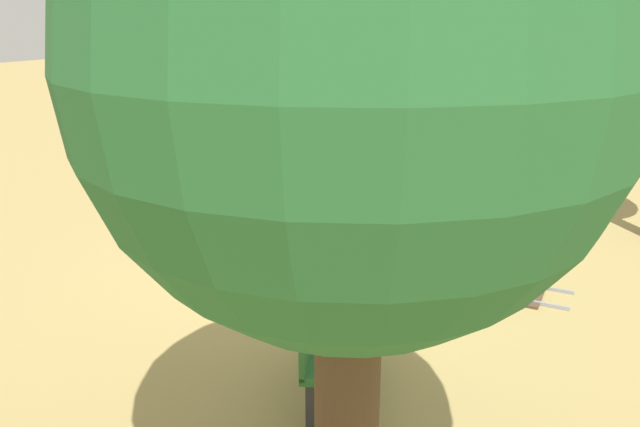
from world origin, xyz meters
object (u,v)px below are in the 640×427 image
Objects in this scene: park_bench at (329,338)px; passenger_car at (393,235)px; oak_tree_near at (352,72)px; locomotive at (259,209)px; conductor_person at (307,162)px.

passenger_car is at bearing 8.39° from park_bench.
oak_tree_near is (-1.44, -0.79, 2.18)m from park_bench.
locomotive is 0.96m from conductor_person.
locomotive is 5.31m from oak_tree_near.
locomotive is at bearing 161.04° from conductor_person.
oak_tree_near reaches higher than conductor_person.
locomotive is 0.38× the size of oak_tree_near.
conductor_person is 1.19× the size of park_bench.
park_bench is at bearing -150.11° from conductor_person.
park_bench is at bearing -171.61° from passenger_car.
park_bench is at bearing 28.78° from oak_tree_near.
park_bench is (-3.24, -1.86, -0.54)m from conductor_person.
oak_tree_near reaches higher than passenger_car.
conductor_person is at bearing 29.89° from park_bench.
park_bench is 2.73m from oak_tree_near.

